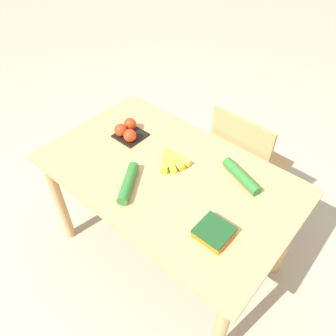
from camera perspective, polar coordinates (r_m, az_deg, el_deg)
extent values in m
plane|color=#B7A88E|center=(2.26, 0.00, -14.23)|extent=(12.00, 12.00, 0.00)
cube|color=tan|center=(1.68, 0.00, -1.10)|extent=(1.32, 0.81, 0.03)
cylinder|color=tan|center=(2.15, -18.40, -5.50)|extent=(0.06, 0.06, 0.72)
cylinder|color=tan|center=(1.67, 8.80, -26.81)|extent=(0.06, 0.06, 0.72)
cylinder|color=tan|center=(2.42, -5.42, 3.69)|extent=(0.06, 0.06, 0.72)
cylinder|color=tan|center=(2.00, 20.14, -11.28)|extent=(0.06, 0.06, 0.72)
cube|color=tan|center=(2.21, 14.03, 0.80)|extent=(0.44, 0.42, 0.03)
cube|color=tan|center=(1.93, 12.16, 2.98)|extent=(0.39, 0.04, 0.44)
cylinder|color=tan|center=(2.44, 18.75, -3.19)|extent=(0.04, 0.04, 0.44)
cylinder|color=tan|center=(2.54, 11.84, 0.83)|extent=(0.04, 0.04, 0.44)
cylinder|color=tan|center=(2.22, 14.49, -8.00)|extent=(0.04, 0.04, 0.44)
cylinder|color=tan|center=(2.33, 7.11, -3.37)|extent=(0.04, 0.04, 0.44)
sphere|color=brown|center=(1.76, -0.31, 2.93)|extent=(0.03, 0.03, 0.03)
cylinder|color=yellow|center=(1.70, -0.51, 1.18)|extent=(0.12, 0.15, 0.04)
cylinder|color=yellow|center=(1.70, 0.33, 1.23)|extent=(0.15, 0.12, 0.04)
cylinder|color=yellow|center=(1.71, 1.10, 1.46)|extent=(0.16, 0.08, 0.04)
cylinder|color=yellow|center=(1.72, 1.72, 1.83)|extent=(0.16, 0.04, 0.04)
cube|color=black|center=(1.90, -6.54, 5.66)|extent=(0.16, 0.16, 0.01)
sphere|color=red|center=(1.87, -8.25, 6.55)|extent=(0.07, 0.07, 0.07)
sphere|color=red|center=(1.83, -6.65, 5.64)|extent=(0.07, 0.07, 0.07)
sphere|color=red|center=(1.91, -6.62, 7.61)|extent=(0.07, 0.07, 0.07)
cube|color=orange|center=(1.42, 8.01, -11.00)|extent=(0.14, 0.14, 0.04)
cube|color=#19471E|center=(1.41, 8.06, -10.67)|extent=(0.14, 0.14, 0.02)
cylinder|color=#2D702D|center=(1.65, 12.64, -1.35)|extent=(0.25, 0.13, 0.05)
cylinder|color=#2D702D|center=(1.59, -6.94, -2.56)|extent=(0.18, 0.23, 0.05)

